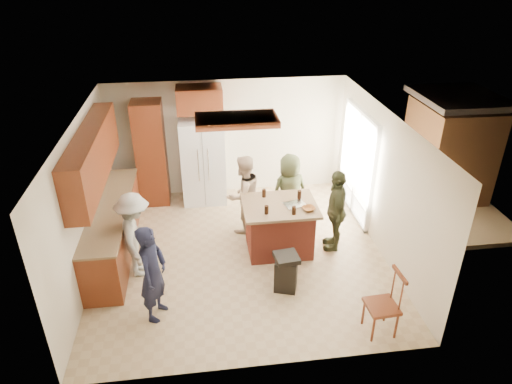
{
  "coord_description": "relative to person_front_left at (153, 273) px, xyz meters",
  "views": [
    {
      "loc": [
        -0.6,
        -6.64,
        4.82
      ],
      "look_at": [
        0.31,
        0.16,
        1.15
      ],
      "focal_mm": 32.0,
      "sensor_mm": 36.0,
      "label": 1
    }
  ],
  "objects": [
    {
      "name": "person_counter",
      "position": [
        -0.35,
        1.06,
        -0.02
      ],
      "size": [
        0.55,
        1.0,
        1.48
      ],
      "primitive_type": "imported",
      "rotation": [
        0.0,
        0.0,
        1.68
      ],
      "color": "#9A9A92",
      "rests_on": "ground"
    },
    {
      "name": "person_side_right",
      "position": [
        3.07,
        1.37,
        0.0
      ],
      "size": [
        0.62,
        0.97,
        1.53
      ],
      "primitive_type": "imported",
      "rotation": [
        0.0,
        0.0,
        -1.77
      ],
      "color": "#3A3E24",
      "rests_on": "ground"
    },
    {
      "name": "kitchen_island",
      "position": [
        2.07,
        1.41,
        -0.29
      ],
      "size": [
        1.28,
        1.03,
        0.93
      ],
      "color": "maroon",
      "rests_on": "ground"
    },
    {
      "name": "trash_bin",
      "position": [
        2.0,
        0.35,
        -0.44
      ],
      "size": [
        0.43,
        0.43,
        0.63
      ],
      "color": "black",
      "rests_on": "ground"
    },
    {
      "name": "room_shell",
      "position": [
        5.74,
        2.99,
        0.11
      ],
      "size": [
        8.0,
        5.2,
        5.0
      ],
      "color": "tan",
      "rests_on": "ground"
    },
    {
      "name": "person_behind_right",
      "position": [
        2.4,
        2.19,
        -0.01
      ],
      "size": [
        0.83,
        0.65,
        1.5
      ],
      "primitive_type": "imported",
      "rotation": [
        0.0,
        0.0,
        3.4
      ],
      "color": "#383E24",
      "rests_on": "ground"
    },
    {
      "name": "refrigerator",
      "position": [
        0.82,
        3.47,
        0.14
      ],
      "size": [
        0.9,
        0.76,
        1.8
      ],
      "color": "white",
      "rests_on": "ground"
    },
    {
      "name": "spindle_chair",
      "position": [
        3.15,
        -0.75,
        -0.31
      ],
      "size": [
        0.44,
        0.44,
        0.99
      ],
      "color": "maroon",
      "rests_on": "ground"
    },
    {
      "name": "person_front_left",
      "position": [
        0.0,
        0.0,
        0.0
      ],
      "size": [
        0.57,
        0.66,
        1.52
      ],
      "primitive_type": "imported",
      "rotation": [
        0.0,
        0.0,
        1.22
      ],
      "color": "#181A31",
      "rests_on": "ground"
    },
    {
      "name": "left_cabinetry",
      "position": [
        -0.88,
        1.75,
        0.19
      ],
      "size": [
        0.64,
        3.0,
        2.3
      ],
      "color": "maroon",
      "rests_on": "ground"
    },
    {
      "name": "person_behind_left",
      "position": [
        1.52,
        2.14,
        0.01
      ],
      "size": [
        0.88,
        0.8,
        1.54
      ],
      "primitive_type": "imported",
      "rotation": [
        0.0,
        0.0,
        3.74
      ],
      "color": "tan",
      "rests_on": "ground"
    },
    {
      "name": "island_items",
      "position": [
        2.3,
        1.3,
        0.21
      ],
      "size": [
        0.89,
        0.73,
        0.15
      ],
      "color": "silver",
      "rests_on": "kitchen_island"
    },
    {
      "name": "back_wall_units",
      "position": [
        0.04,
        3.55,
        0.62
      ],
      "size": [
        1.8,
        0.6,
        2.45
      ],
      "color": "maroon",
      "rests_on": "ground"
    }
  ]
}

